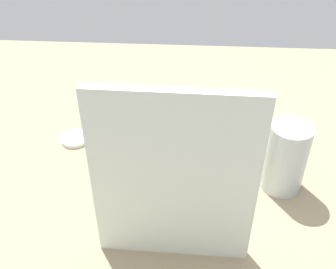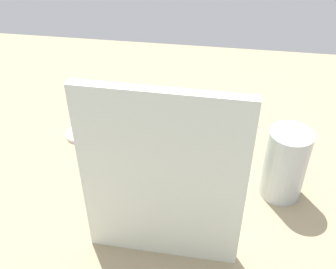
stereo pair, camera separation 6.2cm
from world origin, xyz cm
name	(u,v)px [view 1 (the left image)]	position (x,y,z in cm)	size (l,w,h in cm)	color
ground_plane	(164,179)	(0.00, 0.00, -1.50)	(180.00, 140.00, 3.00)	gray
fruit_bowl	(168,158)	(-0.74, -2.34, 2.99)	(22.46, 22.46, 5.99)	#519961
orange_front_left	(156,129)	(2.29, -4.89, 9.44)	(6.90, 6.90, 6.90)	orange
orange_front_right	(154,150)	(1.95, 2.76, 9.44)	(6.90, 6.90, 6.90)	orange
orange_center	(183,144)	(-4.19, 0.13, 9.44)	(6.90, 6.90, 6.90)	orange
orange_back_left	(178,123)	(-2.83, -7.68, 9.44)	(6.90, 6.90, 6.90)	orange
banana_bunch	(180,142)	(-3.50, -1.01, 9.09)	(10.83, 17.44, 6.20)	yellow
cutting_board	(174,182)	(-3.18, 21.13, 18.00)	(28.00, 1.80, 36.00)	white
thermos_tumbler	(286,158)	(-26.48, 1.99, 8.26)	(8.99, 8.99, 16.52)	#B1B6B9
jar_lid	(75,139)	(24.08, -11.44, 0.50)	(7.27, 7.27, 1.00)	white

